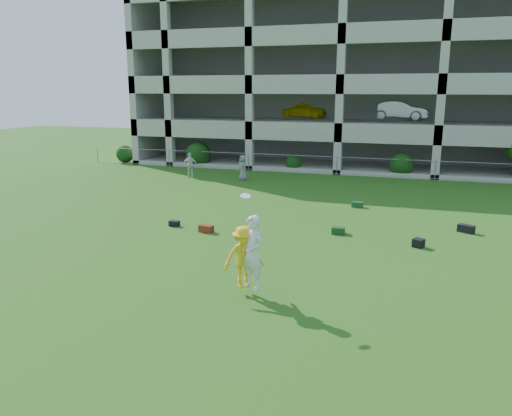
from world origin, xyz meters
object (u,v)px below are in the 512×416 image
(bystander_c, at_px, (243,168))
(crate_d, at_px, (418,243))
(parking_garage, at_px, (357,81))
(bystander_b, at_px, (190,165))
(frisbee_contest, at_px, (247,255))

(bystander_c, height_order, crate_d, bystander_c)
(crate_d, height_order, parking_garage, parking_garage)
(bystander_c, bearing_deg, parking_garage, 107.68)
(bystander_b, xyz_separation_m, frisbee_contest, (9.32, -16.34, 0.34))
(bystander_c, relative_size, parking_garage, 0.05)
(bystander_c, height_order, frisbee_contest, frisbee_contest)
(bystander_b, xyz_separation_m, parking_garage, (8.63, 12.44, 5.24))
(bystander_c, distance_m, frisbee_contest, 17.35)
(bystander_c, distance_m, crate_d, 14.72)
(crate_d, height_order, frisbee_contest, frisbee_contest)
(bystander_c, xyz_separation_m, crate_d, (10.22, -10.57, -0.62))
(bystander_b, bearing_deg, crate_d, -56.09)
(bystander_c, bearing_deg, frisbee_contest, -30.31)
(frisbee_contest, relative_size, parking_garage, 0.09)
(bystander_b, relative_size, parking_garage, 0.05)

